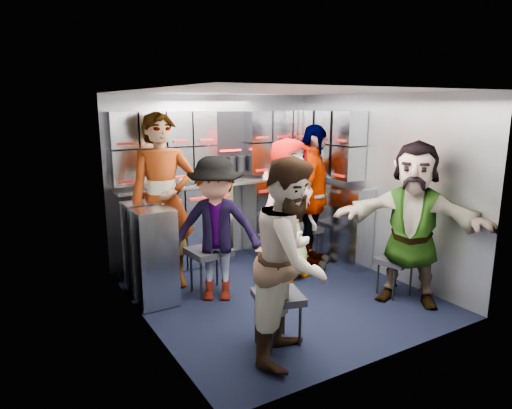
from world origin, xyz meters
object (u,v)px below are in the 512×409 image
attendant_arc_a (291,260)px  jump_seat_mid_right (303,231)px  jump_seat_near_left (278,300)px  jump_seat_center (279,239)px  jump_seat_near_right (395,262)px  attendant_arc_d (312,197)px  attendant_arc_b (216,229)px  attendant_standing (163,202)px  attendant_arc_c (288,209)px  attendant_arc_e (412,224)px  jump_seat_mid_left (209,254)px

attendant_arc_a → jump_seat_mid_right: bearing=11.1°
jump_seat_near_left → jump_seat_center: jump_seat_near_left is taller
jump_seat_near_right → attendant_arc_d: attendant_arc_d is taller
jump_seat_near_right → attendant_arc_a: size_ratio=0.26×
jump_seat_center → attendant_arc_b: bearing=-160.9°
jump_seat_mid_right → attendant_standing: 1.86m
jump_seat_center → attendant_arc_c: (0.00, -0.18, 0.41)m
attendant_arc_c → attendant_arc_e: 1.39m
jump_seat_mid_left → attendant_arc_e: bearing=-36.7°
jump_seat_center → attendant_arc_a: (-0.95, -1.62, 0.41)m
jump_seat_near_left → attendant_arc_c: size_ratio=0.29×
attendant_arc_a → attendant_arc_d: bearing=8.0°
attendant_arc_a → attendant_arc_e: (1.62, 0.22, 0.02)m
jump_seat_mid_right → attendant_standing: (-1.78, 0.12, 0.54)m
jump_seat_mid_left → jump_seat_center: 1.00m
attendant_standing → attendant_arc_a: size_ratio=1.19×
jump_seat_mid_left → attendant_arc_a: size_ratio=0.31×
jump_seat_near_left → attendant_arc_b: (-0.03, 1.10, 0.34)m
attendant_arc_b → attendant_arc_c: bearing=40.4°
jump_seat_near_left → attendant_arc_b: size_ratio=0.31×
jump_seat_mid_left → attendant_arc_e: attendant_arc_e is taller
jump_seat_near_left → attendant_arc_b: 1.15m
attendant_standing → attendant_arc_c: 1.40m
jump_seat_mid_right → attendant_arc_d: size_ratio=0.26×
attendant_arc_c → attendant_standing: bearing=149.6°
jump_seat_center → attendant_standing: (-1.33, 0.24, 0.56)m
jump_seat_mid_right → attendant_arc_c: 0.67m
jump_seat_near_left → attendant_arc_c: 1.63m
jump_seat_near_left → attendant_arc_c: attendant_arc_c is taller
jump_seat_mid_left → attendant_arc_c: 1.06m
jump_seat_near_right → attendant_arc_b: attendant_arc_b is taller
jump_seat_near_left → jump_seat_mid_left: jump_seat_mid_left is taller
attendant_standing → attendant_arc_d: attendant_standing is taller
jump_seat_center → attendant_arc_a: attendant_arc_a is taller
jump_seat_mid_right → attendant_arc_e: attendant_arc_e is taller
jump_seat_near_right → attendant_standing: bearing=143.9°
attendant_arc_b → attendant_arc_c: attendant_arc_c is taller
jump_seat_near_left → jump_seat_near_right: (1.62, 0.22, -0.04)m
jump_seat_near_left → attendant_arc_e: attendant_arc_e is taller
attendant_arc_a → attendant_standing: bearing=61.3°
jump_seat_near_right → jump_seat_near_left: bearing=-172.1°
attendant_arc_e → attendant_arc_a: bearing=-117.8°
attendant_arc_a → attendant_arc_b: attendant_arc_a is taller
jump_seat_mid_right → attendant_arc_d: (0.00, -0.18, 0.47)m
attendant_arc_a → attendant_arc_e: bearing=-32.2°
attendant_standing → jump_seat_near_left: bearing=-66.7°
jump_seat_mid_right → jump_seat_mid_left: bearing=-168.8°
jump_seat_near_left → jump_seat_mid_left: bearing=91.6°
jump_seat_near_left → jump_seat_mid_right: jump_seat_mid_right is taller
attendant_arc_a → attendant_arc_c: attendant_arc_c is taller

